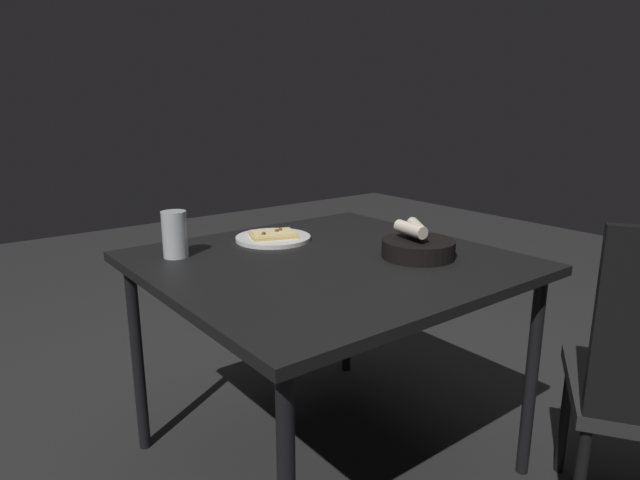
# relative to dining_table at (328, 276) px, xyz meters

# --- Properties ---
(ground) EXTENTS (8.00, 8.00, 0.00)m
(ground) POSITION_rel_dining_table_xyz_m (0.00, 0.00, -0.66)
(ground) COLOR #272727
(dining_table) EXTENTS (1.07, 1.03, 0.72)m
(dining_table) POSITION_rel_dining_table_xyz_m (0.00, 0.00, 0.00)
(dining_table) COLOR black
(dining_table) RESTS_ON ground
(pizza_plate) EXTENTS (0.27, 0.27, 0.04)m
(pizza_plate) POSITION_rel_dining_table_xyz_m (0.01, -0.30, 0.07)
(pizza_plate) COLOR white
(pizza_plate) RESTS_ON dining_table
(bread_basket) EXTENTS (0.23, 0.23, 0.11)m
(bread_basket) POSITION_rel_dining_table_xyz_m (-0.23, 0.16, 0.09)
(bread_basket) COLOR black
(bread_basket) RESTS_ON dining_table
(beer_glass) EXTENTS (0.08, 0.08, 0.15)m
(beer_glass) POSITION_rel_dining_table_xyz_m (0.37, -0.31, 0.12)
(beer_glass) COLOR silver
(beer_glass) RESTS_ON dining_table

